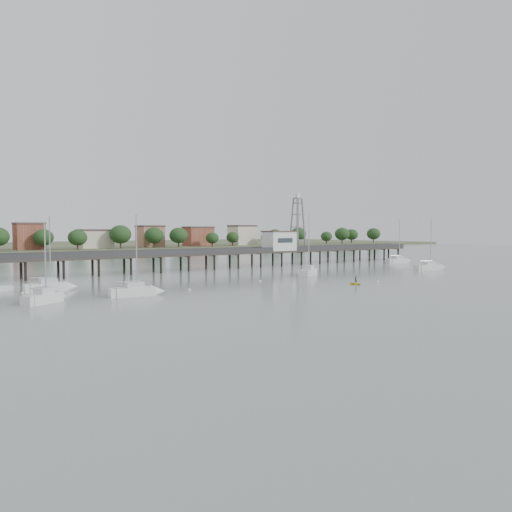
{
  "coord_description": "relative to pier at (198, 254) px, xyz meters",
  "views": [
    {
      "loc": [
        -59.56,
        -42.39,
        9.53
      ],
      "look_at": [
        3.78,
        42.0,
        4.0
      ],
      "focal_mm": 35.0,
      "sensor_mm": 36.0,
      "label": 1
    }
  ],
  "objects": [
    {
      "name": "ground_plane",
      "position": [
        0.0,
        -60.0,
        -3.79
      ],
      "size": [
        500.0,
        500.0,
        0.0
      ],
      "primitive_type": "plane",
      "color": "slate",
      "rests_on": "ground"
    },
    {
      "name": "pier",
      "position": [
        0.0,
        0.0,
        0.0
      ],
      "size": [
        150.0,
        5.0,
        5.5
      ],
      "color": "#2D2823",
      "rests_on": "ground"
    },
    {
      "name": "pier_building",
      "position": [
        25.0,
        0.0,
        2.87
      ],
      "size": [
        8.4,
        5.4,
        5.3
      ],
      "color": "silver",
      "rests_on": "ground"
    },
    {
      "name": "lattice_tower",
      "position": [
        31.5,
        0.0,
        7.31
      ],
      "size": [
        3.2,
        3.2,
        15.5
      ],
      "color": "slate",
      "rests_on": "ground"
    },
    {
      "name": "sailboat_b",
      "position": [
        -38.1,
        -21.44,
        -3.15
      ],
      "size": [
        7.34,
        2.17,
        12.2
      ],
      "rotation": [
        0.0,
        0.0,
        -0.0
      ],
      "color": "silver",
      "rests_on": "ground"
    },
    {
      "name": "sailboat_c",
      "position": [
        13.17,
        -24.6,
        -3.15
      ],
      "size": [
        8.23,
        6.34,
        13.54
      ],
      "rotation": [
        0.0,
        0.0,
        0.55
      ],
      "color": "silver",
      "rests_on": "ground"
    },
    {
      "name": "sailboat_e",
      "position": [
        60.28,
        -12.71,
        -3.15
      ],
      "size": [
        8.41,
        3.84,
        13.41
      ],
      "rotation": [
        0.0,
        0.0,
        -0.19
      ],
      "color": "silver",
      "rests_on": "ground"
    },
    {
      "name": "sailboat_d",
      "position": [
        45.54,
        -32.92,
        -3.15
      ],
      "size": [
        8.31,
        4.34,
        13.21
      ],
      "rotation": [
        0.0,
        0.0,
        -0.27
      ],
      "color": "silver",
      "rests_on": "ground"
    },
    {
      "name": "sailboat_a",
      "position": [
        -42.24,
        -34.08,
        -3.14
      ],
      "size": [
        6.62,
        5.14,
        11.08
      ],
      "rotation": [
        0.0,
        0.0,
        0.56
      ],
      "color": "silver",
      "rests_on": "ground"
    },
    {
      "name": "sailboat_f",
      "position": [
        -29.68,
        -35.01,
        -3.15
      ],
      "size": [
        7.65,
        2.96,
        12.41
      ],
      "rotation": [
        0.0,
        0.0,
        -0.11
      ],
      "color": "silver",
      "rests_on": "ground"
    },
    {
      "name": "white_tender",
      "position": [
        -45.15,
        -16.81,
        -3.38
      ],
      "size": [
        3.53,
        1.61,
        1.35
      ],
      "rotation": [
        0.0,
        0.0,
        -0.05
      ],
      "color": "silver",
      "rests_on": "ground"
    },
    {
      "name": "yellow_dinghy",
      "position": [
        6.44,
        -43.53,
        -3.79
      ],
      "size": [
        1.86,
        0.75,
        2.53
      ],
      "primitive_type": "imported",
      "rotation": [
        0.0,
        0.0,
        -0.13
      ],
      "color": "yellow",
      "rests_on": "ground"
    },
    {
      "name": "dinghy_occupant",
      "position": [
        6.44,
        -43.53,
        -3.79
      ],
      "size": [
        0.67,
        1.33,
        0.3
      ],
      "primitive_type": "imported",
      "rotation": [
        0.0,
        0.0,
        3.31
      ],
      "color": "black",
      "rests_on": "ground"
    },
    {
      "name": "mooring_buoys",
      "position": [
        -3.59,
        -32.78,
        -3.71
      ],
      "size": [
        81.25,
        21.95,
        0.39
      ],
      "color": "#F8EFC1",
      "rests_on": "ground"
    },
    {
      "name": "far_shore",
      "position": [
        0.36,
        179.58,
        -2.85
      ],
      "size": [
        500.0,
        170.0,
        10.4
      ],
      "color": "#475133",
      "rests_on": "ground"
    }
  ]
}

